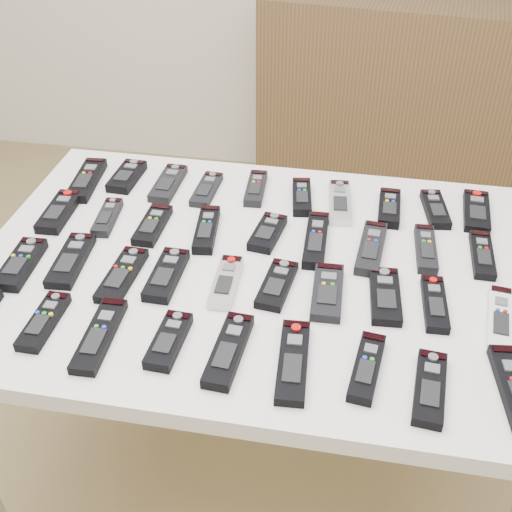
% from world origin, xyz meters
% --- Properties ---
extents(ground, '(4.00, 4.00, 0.00)m').
position_xyz_m(ground, '(0.00, 0.00, 0.00)').
color(ground, olive).
rests_on(ground, ground).
extents(table, '(1.25, 0.88, 0.78)m').
position_xyz_m(table, '(0.15, 0.15, 0.72)').
color(table, white).
rests_on(table, ground).
extents(sideboard, '(1.87, 0.59, 0.92)m').
position_xyz_m(sideboard, '(0.80, 1.78, 0.46)').
color(sideboard, '#4F3A1F').
rests_on(sideboard, ground).
extents(remote_0, '(0.08, 0.20, 0.02)m').
position_xyz_m(remote_0, '(-0.36, 0.41, 0.79)').
color(remote_0, black).
rests_on(remote_0, table).
extents(remote_1, '(0.07, 0.15, 0.02)m').
position_xyz_m(remote_1, '(-0.26, 0.45, 0.79)').
color(remote_1, black).
rests_on(remote_1, table).
extents(remote_2, '(0.06, 0.17, 0.02)m').
position_xyz_m(remote_2, '(-0.14, 0.43, 0.79)').
color(remote_2, black).
rests_on(remote_2, table).
extents(remote_3, '(0.05, 0.16, 0.02)m').
position_xyz_m(remote_3, '(-0.03, 0.42, 0.79)').
color(remote_3, black).
rests_on(remote_3, table).
extents(remote_4, '(0.05, 0.16, 0.02)m').
position_xyz_m(remote_4, '(0.09, 0.45, 0.79)').
color(remote_4, black).
rests_on(remote_4, table).
extents(remote_5, '(0.07, 0.16, 0.02)m').
position_xyz_m(remote_5, '(0.22, 0.43, 0.79)').
color(remote_5, black).
rests_on(remote_5, table).
extents(remote_6, '(0.07, 0.19, 0.02)m').
position_xyz_m(remote_6, '(0.31, 0.42, 0.79)').
color(remote_6, '#B7B7BC').
rests_on(remote_6, table).
extents(remote_7, '(0.05, 0.15, 0.02)m').
position_xyz_m(remote_7, '(0.43, 0.41, 0.79)').
color(remote_7, black).
rests_on(remote_7, table).
extents(remote_8, '(0.07, 0.16, 0.02)m').
position_xyz_m(remote_8, '(0.55, 0.43, 0.79)').
color(remote_8, black).
rests_on(remote_8, table).
extents(remote_9, '(0.07, 0.18, 0.02)m').
position_xyz_m(remote_9, '(0.65, 0.44, 0.79)').
color(remote_9, black).
rests_on(remote_9, table).
extents(remote_10, '(0.07, 0.17, 0.02)m').
position_xyz_m(remote_10, '(-0.36, 0.25, 0.79)').
color(remote_10, black).
rests_on(remote_10, table).
extents(remote_11, '(0.06, 0.15, 0.02)m').
position_xyz_m(remote_11, '(-0.24, 0.25, 0.79)').
color(remote_11, black).
rests_on(remote_11, table).
extents(remote_12, '(0.06, 0.16, 0.02)m').
position_xyz_m(remote_12, '(-0.12, 0.24, 0.79)').
color(remote_12, black).
rests_on(remote_12, table).
extents(remote_13, '(0.07, 0.18, 0.02)m').
position_xyz_m(remote_13, '(0.01, 0.24, 0.79)').
color(remote_13, black).
rests_on(remote_13, table).
extents(remote_14, '(0.08, 0.15, 0.02)m').
position_xyz_m(remote_14, '(0.16, 0.26, 0.79)').
color(remote_14, black).
rests_on(remote_14, table).
extents(remote_15, '(0.05, 0.20, 0.02)m').
position_xyz_m(remote_15, '(0.27, 0.25, 0.79)').
color(remote_15, black).
rests_on(remote_15, table).
extents(remote_16, '(0.07, 0.19, 0.02)m').
position_xyz_m(remote_16, '(0.40, 0.24, 0.79)').
color(remote_16, black).
rests_on(remote_16, table).
extents(remote_17, '(0.05, 0.17, 0.02)m').
position_xyz_m(remote_17, '(0.52, 0.26, 0.79)').
color(remote_17, black).
rests_on(remote_17, table).
extents(remote_18, '(0.05, 0.17, 0.02)m').
position_xyz_m(remote_18, '(0.64, 0.26, 0.79)').
color(remote_18, black).
rests_on(remote_18, table).
extents(remote_19, '(0.07, 0.17, 0.02)m').
position_xyz_m(remote_19, '(-0.36, 0.04, 0.79)').
color(remote_19, black).
rests_on(remote_19, table).
extents(remote_20, '(0.07, 0.19, 0.02)m').
position_xyz_m(remote_20, '(-0.26, 0.07, 0.79)').
color(remote_20, black).
rests_on(remote_20, table).
extents(remote_21, '(0.06, 0.18, 0.02)m').
position_xyz_m(remote_21, '(-0.13, 0.04, 0.79)').
color(remote_21, black).
rests_on(remote_21, table).
extents(remote_22, '(0.06, 0.17, 0.02)m').
position_xyz_m(remote_22, '(-0.03, 0.06, 0.79)').
color(remote_22, black).
rests_on(remote_22, table).
extents(remote_23, '(0.05, 0.16, 0.02)m').
position_xyz_m(remote_23, '(0.10, 0.06, 0.79)').
color(remote_23, '#B7B7BC').
rests_on(remote_23, table).
extents(remote_24, '(0.07, 0.16, 0.02)m').
position_xyz_m(remote_24, '(0.21, 0.07, 0.79)').
color(remote_24, black).
rests_on(remote_24, table).
extents(remote_25, '(0.07, 0.17, 0.02)m').
position_xyz_m(remote_25, '(0.31, 0.07, 0.79)').
color(remote_25, black).
rests_on(remote_25, table).
extents(remote_26, '(0.07, 0.17, 0.02)m').
position_xyz_m(remote_26, '(0.43, 0.08, 0.79)').
color(remote_26, black).
rests_on(remote_26, table).
extents(remote_27, '(0.05, 0.16, 0.02)m').
position_xyz_m(remote_27, '(0.53, 0.07, 0.79)').
color(remote_27, black).
rests_on(remote_27, table).
extents(remote_28, '(0.07, 0.19, 0.02)m').
position_xyz_m(remote_28, '(0.66, 0.04, 0.79)').
color(remote_28, silver).
rests_on(remote_28, table).
extents(remote_30, '(0.05, 0.16, 0.02)m').
position_xyz_m(remote_30, '(-0.23, -0.12, 0.79)').
color(remote_30, black).
rests_on(remote_30, table).
extents(remote_31, '(0.06, 0.20, 0.02)m').
position_xyz_m(remote_31, '(-0.11, -0.14, 0.79)').
color(remote_31, black).
rests_on(remote_31, table).
extents(remote_32, '(0.06, 0.15, 0.02)m').
position_xyz_m(remote_32, '(0.03, -0.13, 0.79)').
color(remote_32, black).
rests_on(remote_32, table).
extents(remote_33, '(0.06, 0.19, 0.02)m').
position_xyz_m(remote_33, '(0.15, -0.14, 0.79)').
color(remote_33, black).
rests_on(remote_33, table).
extents(remote_34, '(0.07, 0.20, 0.02)m').
position_xyz_m(remote_34, '(0.27, -0.14, 0.79)').
color(remote_34, black).
rests_on(remote_34, table).
extents(remote_35, '(0.07, 0.17, 0.02)m').
position_xyz_m(remote_35, '(0.40, -0.13, 0.79)').
color(remote_35, black).
rests_on(remote_35, table).
extents(remote_36, '(0.07, 0.17, 0.02)m').
position_xyz_m(remote_36, '(0.51, -0.16, 0.79)').
color(remote_36, black).
rests_on(remote_36, table).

